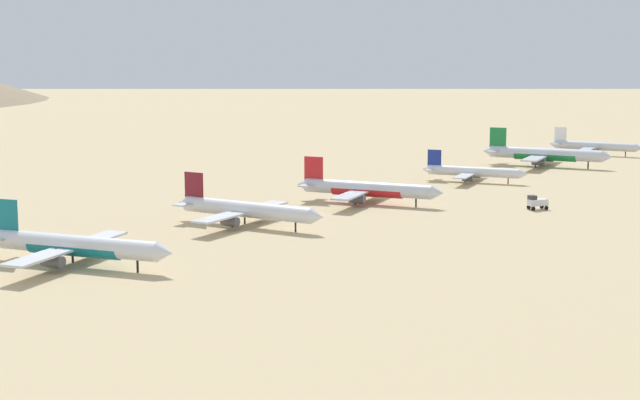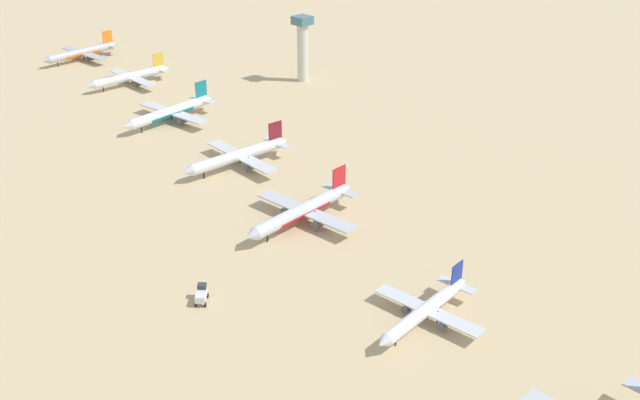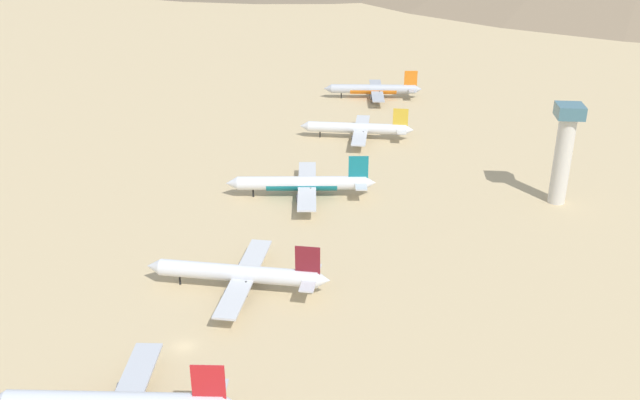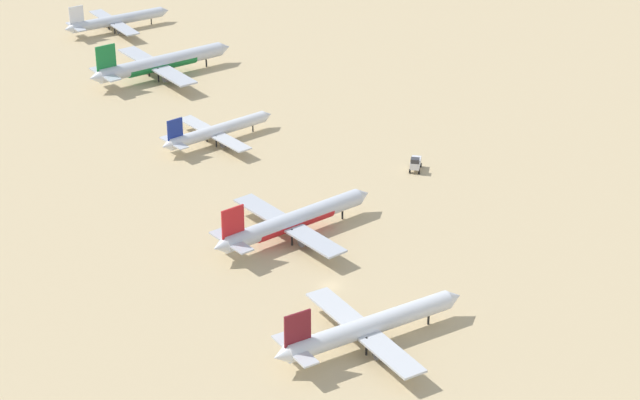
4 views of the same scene
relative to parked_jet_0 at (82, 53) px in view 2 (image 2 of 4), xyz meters
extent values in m
plane|color=tan|center=(33.93, 174.94, -3.93)|extent=(2133.23, 2133.23, 0.00)
cylinder|color=#B2B7C1|center=(0.32, 0.02, 0.15)|extent=(35.17, 5.99, 3.70)
cone|color=#B2B7C1|center=(19.34, 1.28, 0.15)|extent=(3.34, 3.82, 3.62)
cone|color=#B2B7C1|center=(-18.50, -1.22, 0.15)|extent=(2.94, 3.50, 3.33)
cube|color=orange|center=(-15.01, -0.99, 4.48)|extent=(5.36, 0.69, 6.81)
cube|color=#A4A8B2|center=(-15.59, -1.03, 0.52)|extent=(3.87, 11.85, 0.35)
cube|color=#A4A8B2|center=(-1.13, -0.07, -0.49)|extent=(7.03, 33.31, 0.44)
cylinder|color=#4C4C54|center=(-0.74, 5.80, -1.83)|extent=(4.22, 2.50, 2.24)
cylinder|color=#4C4C54|center=(0.03, -5.85, -1.83)|extent=(4.22, 2.50, 2.24)
cylinder|color=black|center=(13.60, 0.90, -2.07)|extent=(0.43, 0.43, 3.71)
cylinder|color=black|center=(-2.27, 2.38, -2.07)|extent=(0.43, 0.43, 3.71)
cylinder|color=black|center=(-1.94, -2.66, -2.07)|extent=(0.43, 0.43, 3.71)
cylinder|color=orange|center=(0.32, 0.02, -0.12)|extent=(19.46, 4.96, 3.70)
cylinder|color=silver|center=(5.03, 50.62, 0.08)|extent=(34.48, 4.41, 3.63)
cone|color=silver|center=(23.76, 50.20, 0.08)|extent=(3.14, 3.63, 3.56)
cone|color=silver|center=(-13.51, 51.05, 0.08)|extent=(2.75, 3.33, 3.27)
cube|color=gold|center=(-10.07, 50.97, 4.34)|extent=(5.26, 0.45, 6.69)
cube|color=silver|center=(-10.64, 50.98, 0.45)|extent=(3.32, 11.54, 0.34)
cube|color=silver|center=(3.59, 50.66, -0.55)|extent=(5.52, 32.60, 0.43)
cylinder|color=#4C4C54|center=(4.49, 56.37, -1.87)|extent=(4.06, 2.29, 2.20)
cylinder|color=#4C4C54|center=(4.23, 44.91, -1.87)|extent=(4.06, 2.29, 2.20)
cylinder|color=black|center=(18.10, 50.33, -2.10)|extent=(0.42, 0.42, 3.65)
cylinder|color=black|center=(2.70, 53.16, -2.10)|extent=(0.42, 0.42, 3.65)
cylinder|color=black|center=(2.58, 48.19, -2.10)|extent=(0.42, 0.42, 3.65)
cylinder|color=silver|center=(18.78, 101.63, 0.39)|extent=(37.23, 7.57, 3.91)
cone|color=silver|center=(38.84, 103.64, 0.39)|extent=(3.66, 4.14, 3.83)
cone|color=silver|center=(-1.07, 99.65, 0.39)|extent=(3.21, 3.79, 3.52)
cube|color=#14727F|center=(2.61, 100.02, 4.96)|extent=(5.66, 0.92, 7.20)
cube|color=silver|center=(2.00, 99.96, 0.78)|extent=(4.50, 12.61, 0.37)
cube|color=silver|center=(17.25, 101.48, -0.30)|extent=(8.59, 35.30, 0.46)
cylinder|color=#4C4C54|center=(17.45, 107.70, -1.71)|extent=(4.53, 2.78, 2.37)
cylinder|color=#4C4C54|center=(18.68, 95.42, -1.71)|extent=(4.53, 2.78, 2.37)
cylinder|color=black|center=(32.78, 103.03, -1.97)|extent=(0.45, 0.45, 3.93)
cylinder|color=black|center=(15.96, 104.04, -1.97)|extent=(0.45, 0.45, 3.93)
cylinder|color=black|center=(16.49, 98.72, -1.97)|extent=(0.45, 0.45, 3.93)
cylinder|color=#14727F|center=(18.78, 101.63, 0.10)|extent=(20.65, 5.92, 3.92)
cylinder|color=silver|center=(27.24, 153.01, 0.27)|extent=(36.18, 6.09, 3.80)
cone|color=silver|center=(46.81, 151.76, 0.27)|extent=(3.43, 3.92, 3.73)
cone|color=silver|center=(7.88, 154.25, 0.27)|extent=(3.01, 3.59, 3.42)
cube|color=maroon|center=(11.47, 154.02, 4.72)|extent=(5.51, 0.70, 7.00)
cube|color=silver|center=(10.87, 154.06, 0.65)|extent=(3.96, 12.18, 0.36)
cube|color=silver|center=(25.75, 153.11, -0.39)|extent=(7.16, 34.26, 0.45)
cylinder|color=#4C4C54|center=(26.93, 159.05, -1.77)|extent=(4.34, 2.56, 2.30)
cylinder|color=#4C4C54|center=(26.16, 147.07, -1.77)|extent=(4.34, 2.56, 2.30)
cylinder|color=black|center=(40.90, 152.14, -2.02)|extent=(0.44, 0.44, 3.82)
cylinder|color=black|center=(24.91, 155.77, -2.02)|extent=(0.44, 0.44, 3.82)
cylinder|color=black|center=(24.58, 150.57, -2.02)|extent=(0.44, 0.44, 3.82)
cylinder|color=silver|center=(39.51, 196.89, 0.35)|extent=(36.90, 6.13, 3.88)
cone|color=silver|center=(59.47, 198.12, 0.35)|extent=(3.49, 3.99, 3.80)
cone|color=silver|center=(19.76, 195.67, 0.35)|extent=(3.07, 3.66, 3.49)
cube|color=red|center=(23.42, 195.89, 4.89)|extent=(5.62, 0.70, 7.14)
cube|color=#B6BBC5|center=(22.81, 195.86, 0.74)|extent=(4.01, 12.42, 0.37)
cube|color=#B6BBC5|center=(37.98, 196.79, -0.32)|extent=(7.23, 34.93, 0.46)
cylinder|color=#4C4C54|center=(38.42, 202.95, -1.73)|extent=(4.42, 2.61, 2.35)
cylinder|color=#4C4C54|center=(39.18, 190.73, -1.73)|extent=(4.42, 2.61, 2.35)
cylinder|color=black|center=(53.44, 197.75, -1.98)|extent=(0.45, 0.45, 3.90)
cylinder|color=black|center=(36.80, 199.38, -1.98)|extent=(0.45, 0.45, 3.90)
cylinder|color=black|center=(37.13, 194.08, -1.98)|extent=(0.45, 0.45, 3.90)
cylinder|color=red|center=(39.51, 196.89, 0.06)|extent=(20.40, 5.12, 3.88)
cylinder|color=silver|center=(52.53, 251.34, -0.49)|extent=(29.60, 5.20, 3.11)
cone|color=silver|center=(68.52, 252.49, -0.49)|extent=(2.83, 3.23, 3.05)
cone|color=silver|center=(36.70, 250.21, -0.49)|extent=(2.48, 2.95, 2.80)
cube|color=navy|center=(39.64, 250.42, 3.15)|extent=(4.51, 0.61, 5.73)
cube|color=silver|center=(39.15, 250.39, -0.18)|extent=(3.31, 9.98, 0.29)
cube|color=silver|center=(51.31, 251.26, -1.04)|extent=(6.06, 28.04, 0.37)
cylinder|color=#4C4C54|center=(51.61, 256.20, -2.16)|extent=(3.56, 2.12, 1.88)
cylinder|color=#4C4C54|center=(52.31, 246.41, -2.16)|extent=(3.56, 2.12, 1.88)
cylinder|color=black|center=(63.69, 252.14, -2.37)|extent=(0.36, 0.36, 3.13)
cylinder|color=black|center=(50.34, 253.32, -2.37)|extent=(0.36, 0.36, 3.13)
cylinder|color=black|center=(50.64, 249.08, -2.37)|extent=(0.36, 0.36, 3.13)
cube|color=silver|center=(83.74, 208.64, -1.98)|extent=(5.32, 5.29, 1.70)
cube|color=#333338|center=(82.53, 207.44, -0.58)|extent=(2.74, 2.74, 1.10)
cylinder|color=black|center=(83.14, 206.43, -3.38)|extent=(1.03, 1.02, 1.10)
cylinder|color=black|center=(81.53, 208.07, -3.38)|extent=(1.03, 1.02, 1.10)
cylinder|color=black|center=(85.96, 209.21, -3.38)|extent=(1.03, 1.02, 1.10)
cylinder|color=black|center=(84.34, 210.84, -3.38)|extent=(1.03, 1.02, 1.10)
cylinder|color=beige|center=(-53.93, 98.72, 8.67)|extent=(4.80, 4.80, 25.19)
cube|color=#3F6B7A|center=(-53.93, 98.72, 23.06)|extent=(7.20, 7.20, 3.60)
camera|label=1|loc=(143.40, -40.27, 38.52)|focal=53.46mm
camera|label=2|loc=(168.83, 334.97, 97.85)|focal=42.11mm
camera|label=3|loc=(-3.08, 285.93, 80.41)|focal=39.46mm
camera|label=4|loc=(-90.84, 1.66, 122.44)|focal=67.59mm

